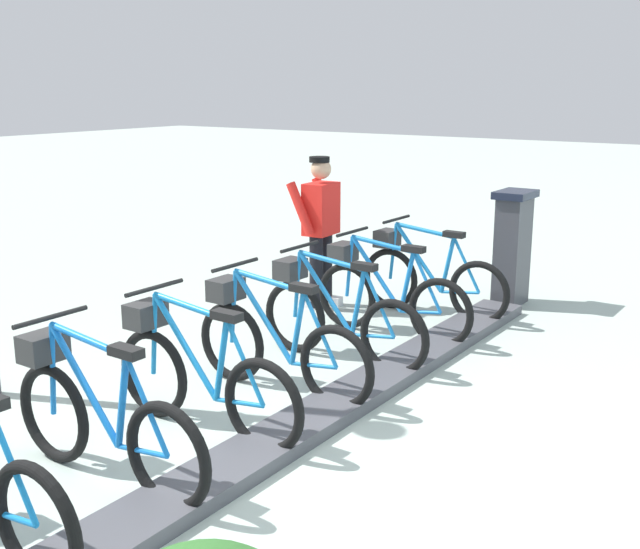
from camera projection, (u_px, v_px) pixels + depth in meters
The scene contains 10 objects.
ground_plane at pixel (245, 467), 5.12m from camera, with size 60.00×60.00×0.00m, color #A2B1A6.
dock_rail_base at pixel (245, 460), 5.11m from camera, with size 0.44×8.75×0.10m, color #47474C.
payment_kiosk at pixel (512, 246), 8.75m from camera, with size 0.36×0.52×1.28m.
bike_docked_0 at pixel (427, 276), 8.38m from camera, with size 1.72×0.54×1.02m.
bike_docked_1 at pixel (385, 294), 7.67m from camera, with size 1.72×0.54×1.02m.
bike_docked_2 at pixel (335, 315), 6.97m from camera, with size 1.72×0.54×1.02m.
bike_docked_3 at pixel (274, 341), 6.26m from camera, with size 1.72×0.54×1.02m.
bike_docked_4 at pixel (197, 374), 5.56m from camera, with size 1.72×0.54×1.02m.
bike_docked_5 at pixel (98, 417), 4.85m from camera, with size 1.72×0.54×1.02m.
worker_near_rack at pixel (320, 226), 8.58m from camera, with size 0.47×0.64×1.66m.
Camera 1 is at (-3.06, 3.57, 2.43)m, focal length 44.27 mm.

